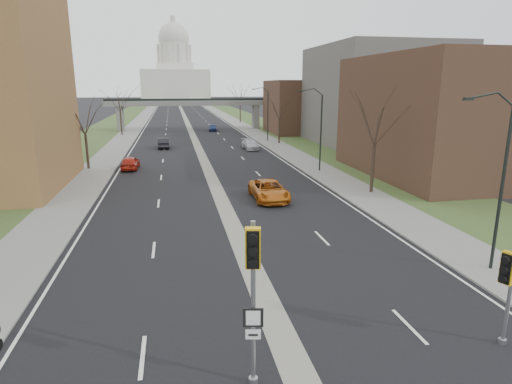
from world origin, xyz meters
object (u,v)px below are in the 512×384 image
object	(u,v)px
car_right_near	(269,190)
signal_pole_median	(253,278)
car_right_mid	(250,145)
car_right_far	(213,128)
car_left_near	(130,163)
car_left_far	(164,143)

from	to	relation	value
car_right_near	signal_pole_median	bearing A→B (deg)	-104.22
car_right_mid	car_right_far	bearing A→B (deg)	92.41
car_left_near	car_left_far	bearing A→B (deg)	-99.56
car_left_near	car_right_mid	xyz separation A→B (m)	(15.81, 12.54, -0.04)
car_left_far	car_right_near	size ratio (longest dim) A/B	0.81
car_left_far	car_right_near	world-z (taller)	car_right_near
car_left_far	car_right_far	distance (m)	25.26
signal_pole_median	car_right_far	xyz separation A→B (m)	(6.03, 77.16, -3.03)
car_left_near	car_left_far	distance (m)	16.58
car_left_near	car_right_mid	world-z (taller)	car_left_near
car_right_near	car_right_far	world-z (taller)	car_right_near
car_right_near	car_left_near	bearing A→B (deg)	127.77
car_left_far	car_left_near	bearing A→B (deg)	77.52
signal_pole_median	car_left_near	world-z (taller)	signal_pole_median
car_left_near	car_right_near	xyz separation A→B (m)	(12.27, -15.63, 0.04)
signal_pole_median	car_right_far	bearing A→B (deg)	96.56
car_right_far	car_left_near	bearing A→B (deg)	-101.12
car_right_mid	car_left_near	bearing A→B (deg)	-145.33
signal_pole_median	car_left_near	xyz separation A→B (m)	(-6.87, 37.54, -2.97)
signal_pole_median	car_right_mid	size ratio (longest dim) A/B	1.10
car_left_far	car_right_mid	size ratio (longest dim) A/B	0.95
car_left_far	car_right_mid	xyz separation A→B (m)	(12.43, -3.69, -0.05)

